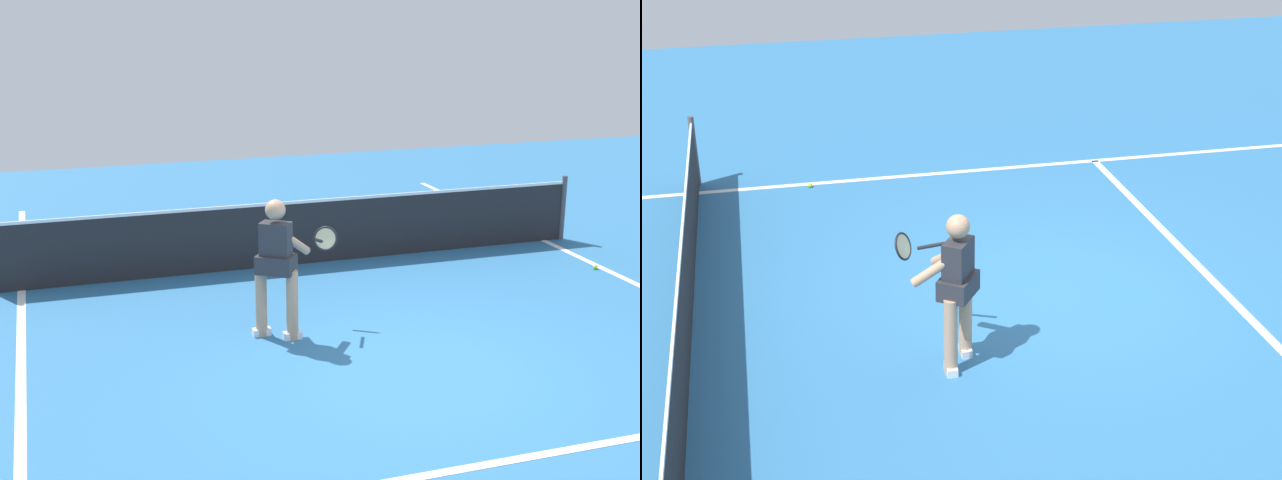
% 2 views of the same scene
% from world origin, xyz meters
% --- Properties ---
extents(ground_plane, '(24.14, 24.14, 0.00)m').
position_xyz_m(ground_plane, '(0.00, 0.00, 0.00)').
color(ground_plane, teal).
extents(service_line_marking, '(7.60, 0.10, 0.01)m').
position_xyz_m(service_line_marking, '(0.00, -1.82, 0.00)').
color(service_line_marking, white).
rests_on(service_line_marking, ground).
extents(sideline_left_marking, '(0.10, 16.57, 0.01)m').
position_xyz_m(sideline_left_marking, '(-3.80, 0.00, 0.00)').
color(sideline_left_marking, white).
rests_on(sideline_left_marking, ground).
extents(court_net, '(8.28, 0.08, 0.99)m').
position_xyz_m(court_net, '(0.00, 3.84, 0.46)').
color(court_net, '#4C4C51').
rests_on(court_net, ground).
extents(tennis_player, '(1.09, 0.75, 1.55)m').
position_xyz_m(tennis_player, '(-1.10, 1.34, 0.85)').
color(tennis_player, tan).
rests_on(tennis_player, ground).
extents(tennis_ball_mid, '(0.07, 0.07, 0.07)m').
position_xyz_m(tennis_ball_mid, '(3.68, 2.34, 0.03)').
color(tennis_ball_mid, '#D1E533').
rests_on(tennis_ball_mid, ground).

